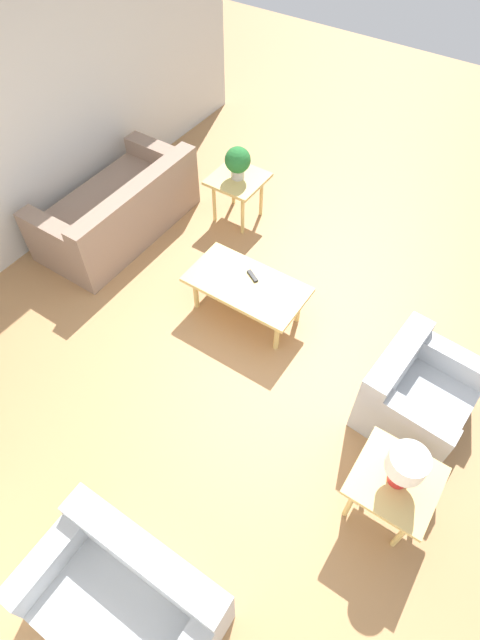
% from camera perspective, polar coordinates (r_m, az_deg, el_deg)
% --- Properties ---
extents(ground_plane, '(14.00, 14.00, 0.00)m').
position_cam_1_polar(ground_plane, '(4.70, 3.30, -4.45)').
color(ground_plane, '#A87A4C').
extents(sofa, '(0.92, 1.84, 0.75)m').
position_cam_1_polar(sofa, '(5.86, -13.61, 12.07)').
color(sofa, gray).
rests_on(sofa, ground_plane).
extents(armchair, '(0.83, 0.91, 0.71)m').
position_cam_1_polar(armchair, '(4.40, 19.31, -8.04)').
color(armchair, '#A8ADB2').
rests_on(armchair, ground_plane).
extents(loveseat, '(1.21, 0.77, 0.71)m').
position_cam_1_polar(loveseat, '(3.73, -12.71, -28.83)').
color(loveseat, '#A8ADB2').
rests_on(loveseat, ground_plane).
extents(coffee_table, '(1.14, 0.60, 0.44)m').
position_cam_1_polar(coffee_table, '(4.74, 0.77, 3.82)').
color(coffee_table, tan).
rests_on(coffee_table, ground_plane).
extents(side_table_plant, '(0.57, 0.57, 0.56)m').
position_cam_1_polar(side_table_plant, '(5.77, -0.25, 15.33)').
color(side_table_plant, tan).
rests_on(side_table_plant, ground_plane).
extents(side_table_lamp, '(0.57, 0.57, 0.56)m').
position_cam_1_polar(side_table_lamp, '(3.80, 17.18, -17.45)').
color(side_table_lamp, tan).
rests_on(side_table_lamp, ground_plane).
extents(potted_plant, '(0.28, 0.28, 0.36)m').
position_cam_1_polar(potted_plant, '(5.61, -0.26, 17.70)').
color(potted_plant, '#B2ADA3').
rests_on(potted_plant, side_table_plant).
extents(table_lamp, '(0.26, 0.26, 0.36)m').
position_cam_1_polar(table_lamp, '(3.51, 18.42, -15.55)').
color(table_lamp, red).
rests_on(table_lamp, side_table_lamp).
extents(remote_control, '(0.16, 0.11, 0.02)m').
position_cam_1_polar(remote_control, '(4.75, 1.45, 5.06)').
color(remote_control, black).
rests_on(remote_control, coffee_table).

